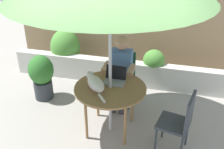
{
  "coord_description": "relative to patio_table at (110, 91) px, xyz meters",
  "views": [
    {
      "loc": [
        0.8,
        -3.04,
        2.64
      ],
      "look_at": [
        0.0,
        0.1,
        0.89
      ],
      "focal_mm": 42.29,
      "sensor_mm": 36.0,
      "label": 1
    }
  ],
  "objects": [
    {
      "name": "ground_plane",
      "position": [
        0.0,
        0.0,
        -0.68
      ],
      "size": [
        14.0,
        14.0,
        0.0
      ],
      "primitive_type": "plane",
      "color": "gray"
    },
    {
      "name": "planter_wall_low",
      "position": [
        0.0,
        1.4,
        -0.44
      ],
      "size": [
        4.67,
        0.2,
        0.48
      ],
      "primitive_type": "cube",
      "color": "beige",
      "rests_on": "ground"
    },
    {
      "name": "cat",
      "position": [
        -0.2,
        -0.07,
        0.15
      ],
      "size": [
        0.42,
        0.55,
        0.17
      ],
      "color": "silver",
      "rests_on": "patio_table"
    },
    {
      "name": "laptop",
      "position": [
        0.03,
        0.19,
        0.13
      ],
      "size": [
        0.31,
        0.26,
        0.21
      ],
      "color": "gray",
      "rests_on": "patio_table"
    },
    {
      "name": "patio_table",
      "position": [
        0.0,
        0.0,
        0.0
      ],
      "size": [
        1.01,
        1.01,
        0.74
      ],
      "color": "olive",
      "rests_on": "ground"
    },
    {
      "name": "potted_plant_corner",
      "position": [
        -1.39,
        1.64,
        -0.18
      ],
      "size": [
        0.61,
        0.61,
        0.92
      ],
      "color": "#33383D",
      "rests_on": "ground"
    },
    {
      "name": "potted_plant_by_chair",
      "position": [
        0.46,
        1.49,
        -0.26
      ],
      "size": [
        0.4,
        0.4,
        0.73
      ],
      "color": "#9E5138",
      "rests_on": "ground"
    },
    {
      "name": "person_seated",
      "position": [
        0.0,
        0.66,
        0.02
      ],
      "size": [
        0.48,
        0.48,
        1.23
      ],
      "color": "#4C72A5",
      "rests_on": "ground"
    },
    {
      "name": "chair_occupied",
      "position": [
        0.0,
        0.82,
        -0.15
      ],
      "size": [
        0.4,
        0.4,
        0.89
      ],
      "color": "#194C2D",
      "rests_on": "ground"
    },
    {
      "name": "fence_back",
      "position": [
        0.0,
        2.16,
        0.28
      ],
      "size": [
        5.19,
        0.08,
        1.92
      ],
      "primitive_type": "cube",
      "color": "#937756",
      "rests_on": "ground"
    },
    {
      "name": "potted_plant_near_fence",
      "position": [
        -1.38,
        0.56,
        -0.22
      ],
      "size": [
        0.43,
        0.43,
        0.82
      ],
      "color": "#33383D",
      "rests_on": "ground"
    },
    {
      "name": "chair_empty",
      "position": [
        0.99,
        -0.21,
        -0.15
      ],
      "size": [
        0.48,
        0.48,
        0.89
      ],
      "color": "#33383F",
      "rests_on": "ground"
    }
  ]
}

